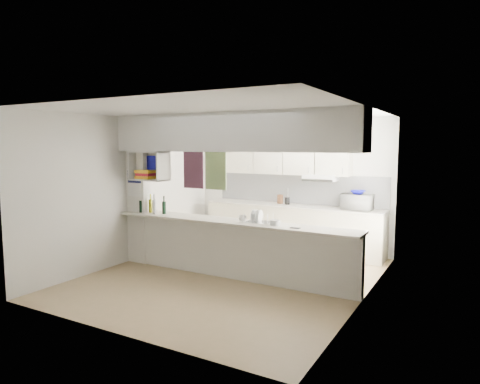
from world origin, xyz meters
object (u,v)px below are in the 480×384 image
Objects in this scene: microwave at (357,202)px; dish_rack at (259,217)px; bowl at (358,192)px; wine_bottles at (153,206)px.

microwave is 1.31× the size of dish_rack.
bowl reaches higher than microwave.
bowl is 3.70m from wine_bottles.
dish_rack is 0.79× the size of wine_bottles.
bowl is 0.51× the size of wine_bottles.
microwave is at bearing 58.98° from dish_rack.
wine_bottles is (-3.04, -2.10, -0.21)m from bowl.
dish_rack is (-1.00, -2.02, -0.25)m from bowl.
microwave reaches higher than dish_rack.
bowl is at bearing 58.30° from dish_rack.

